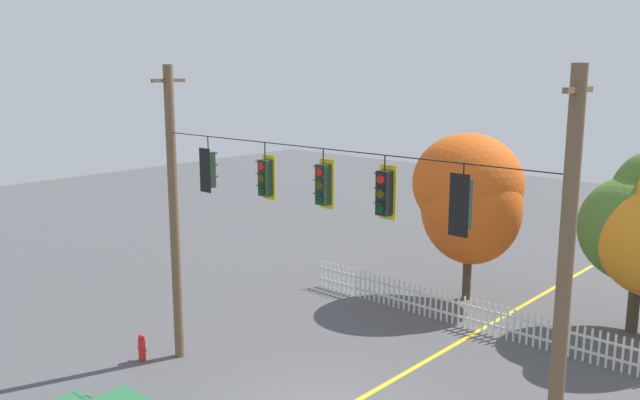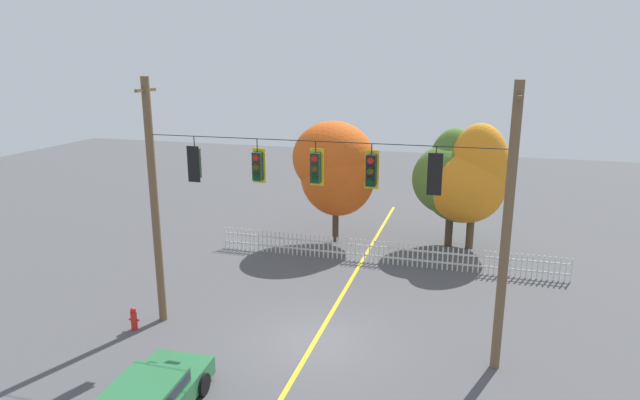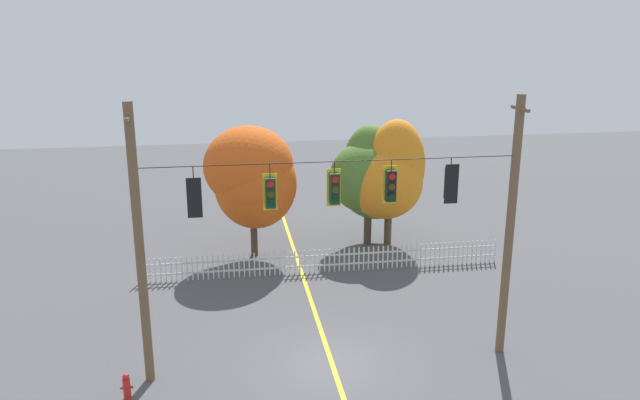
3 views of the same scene
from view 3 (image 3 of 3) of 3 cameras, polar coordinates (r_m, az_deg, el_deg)
The scene contains 13 objects.
ground at distance 21.22m, azimuth 1.13°, elevation -14.75°, with size 80.00×80.00×0.00m, color #4C4C4F.
lane_centerline_stripe at distance 21.22m, azimuth 1.13°, elevation -14.74°, with size 0.16×36.00×0.01m, color gold.
signal_support_span at distance 19.34m, azimuth 1.20°, elevation -3.38°, with size 11.89×1.10×8.72m.
traffic_signal_northbound_primary at distance 18.64m, azimuth -11.37°, elevation 0.30°, with size 0.43×0.38×1.51m.
traffic_signal_northbound_secondary at distance 18.68m, azimuth -4.55°, elevation 0.67°, with size 0.43×0.38×1.46m.
traffic_signal_southbound_primary at distance 18.90m, azimuth 1.32°, elevation 1.07°, with size 0.43×0.38×1.42m.
traffic_signal_eastbound_side at distance 19.28m, azimuth 6.46°, elevation 1.32°, with size 0.43×0.38×1.42m.
traffic_signal_westbound_side at distance 19.83m, azimuth 11.78°, elevation 1.53°, with size 0.43×0.38×1.43m.
white_picket_fence at distance 28.08m, azimuth 0.42°, elevation -5.55°, with size 16.17×0.06×1.10m.
autumn_maple_near_fence at distance 29.06m, azimuth -6.19°, elevation 2.19°, with size 4.29×3.77×6.28m.
autumn_maple_mid at distance 31.07m, azimuth 4.69°, elevation 2.00°, with size 4.23×3.48×6.02m.
autumn_oak_far_east at distance 30.66m, azimuth 6.32°, elevation 2.19°, with size 3.81×3.61×6.38m.
fire_hydrant at distance 20.19m, azimuth -17.21°, elevation -15.91°, with size 0.38×0.22×0.83m.
Camera 3 is at (-3.23, -17.97, 10.82)m, focal length 35.11 mm.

